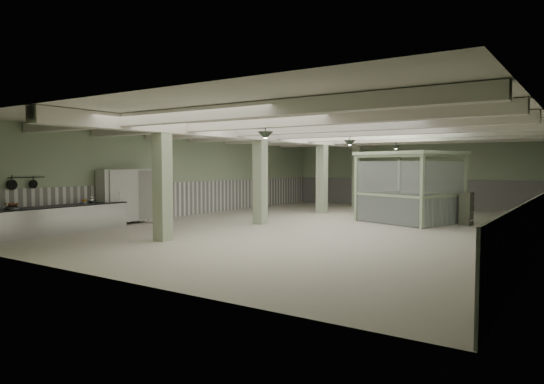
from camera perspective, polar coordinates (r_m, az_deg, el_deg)
The scene contains 32 objects.
floor at distance 18.12m, azimuth 6.94°, elevation -3.94°, with size 20.00×20.00×0.00m, color silver.
ceiling at distance 18.03m, azimuth 7.01°, elevation 7.48°, with size 14.00×20.00×0.02m, color white.
wall_back at distance 27.29m, azimuth 16.50°, elevation 2.12°, with size 14.00×0.02×3.60m, color #9DAE8B.
wall_front at distance 10.13m, azimuth -19.48°, elevation 0.53°, with size 14.00×0.02×3.60m, color #9DAE8B.
wall_left at distance 22.05m, azimuth -9.50°, elevation 1.99°, with size 0.02×20.00×3.60m, color #9DAE8B.
wainscot_left at distance 22.08m, azimuth -9.42°, elevation -0.73°, with size 0.05×19.90×1.50m, color white.
wainscot_back at distance 27.30m, azimuth 16.45°, elevation -0.08°, with size 13.90×0.05×1.50m, color white.
girder at distance 19.27m, azimuth 0.31°, elevation 6.57°, with size 0.45×19.90×0.40m, color silver.
beam_a at distance 11.84m, azimuth -9.78°, elevation 8.87°, with size 13.90×0.35×0.32m, color silver.
beam_b at distance 13.76m, azimuth -2.51°, elevation 8.11°, with size 13.90×0.35×0.32m, color silver.
beam_c at distance 15.84m, azimuth 2.89°, elevation 7.46°, with size 13.90×0.35×0.32m, color silver.
beam_d at distance 18.02m, azimuth 7.01°, elevation 6.91°, with size 13.90×0.35×0.32m, color silver.
beam_e at distance 20.28m, azimuth 10.21°, elevation 6.47°, with size 13.90×0.35×0.32m, color silver.
beam_f at distance 22.59m, azimuth 12.77°, elevation 6.09°, with size 13.90×0.35×0.32m, color silver.
beam_g at distance 24.93m, azimuth 14.84°, elevation 5.78°, with size 13.90×0.35×0.32m, color silver.
column_a at distance 14.62m, azimuth -12.77°, elevation 1.39°, with size 0.42×0.42×3.60m, color #A4B491.
column_b at distance 18.42m, azimuth -1.40°, elevation 1.81°, with size 0.42×0.42×3.60m, color #A4B491.
column_c at distance 22.69m, azimuth 5.90°, elevation 2.05°, with size 0.42×0.42×3.60m, color #A4B491.
column_d at distance 26.29m, azimuth 9.98°, elevation 2.17°, with size 0.42×0.42×3.60m, color #A4B491.
hook_rail at distance 17.25m, azimuth -26.90°, elevation 1.55°, with size 0.02×0.02×1.20m, color black.
pendant_front at distance 13.44m, azimuth -0.78°, elevation 6.65°, with size 0.44×0.44×0.22m, color #283628.
pendant_mid at distance 18.23m, azimuth 9.12°, elevation 5.69°, with size 0.44×0.44×0.22m, color #283628.
pendant_back at distance 22.87m, azimuth 14.38°, elevation 5.11°, with size 0.44×0.44×0.22m, color #283628.
prep_counter at distance 17.31m, azimuth -24.41°, elevation -3.00°, with size 0.92×5.28×0.91m.
pitcher_near at distance 18.00m, azimuth -20.50°, elevation -0.86°, with size 0.18×0.21×0.27m, color #B6B7BB, non-canonical shape.
veg_colander at distance 16.47m, azimuth -28.27°, elevation -1.51°, with size 0.44×0.44×0.20m, color #3C3D41, non-canonical shape.
orange_bowl at distance 18.08m, azimuth -21.17°, elevation -1.15°, with size 0.23×0.23×0.08m, color #B2B2B7.
skillet_near at distance 16.98m, azimuth -28.26°, elevation 0.75°, with size 0.32×0.32×0.04m, color black.
skillet_far at distance 17.31m, azimuth -26.27°, elevation 0.84°, with size 0.28×0.28×0.04m, color black.
walkin_cooler at distance 19.08m, azimuth -16.90°, elevation -0.73°, with size 1.05×2.15×1.97m.
guard_booth at distance 19.74m, azimuth 15.89°, elevation 1.91°, with size 4.21×3.90×2.76m.
filing_cabinet at distance 19.53m, azimuth 21.89°, elevation -1.82°, with size 0.40×0.57×1.23m, color #535849.
Camera 1 is at (8.11, -16.05, 2.23)m, focal length 32.00 mm.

